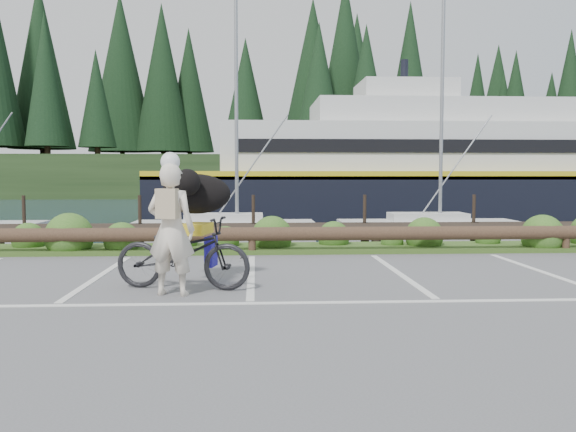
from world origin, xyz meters
name	(u,v)px	position (x,y,z in m)	size (l,w,h in m)	color
ground	(250,298)	(0.00, 0.00, 0.00)	(72.00, 72.00, 0.00)	#565658
harbor_backdrop	(258,186)	(0.39, 78.47, 0.00)	(170.00, 160.00, 30.00)	#18283A
vegetation_strip	(252,248)	(0.00, 5.30, 0.05)	(34.00, 1.60, 0.10)	#3D5B21
log_rail	(252,255)	(0.00, 4.60, 0.00)	(32.00, 0.30, 0.60)	#443021
bicycle	(183,253)	(-1.03, 0.72, 0.55)	(0.73, 2.10, 1.11)	black
cyclist	(171,230)	(-1.14, 0.24, 0.95)	(0.70, 0.46, 1.91)	beige
dog	(196,194)	(-0.89, 1.38, 1.43)	(1.12, 0.55, 0.65)	black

